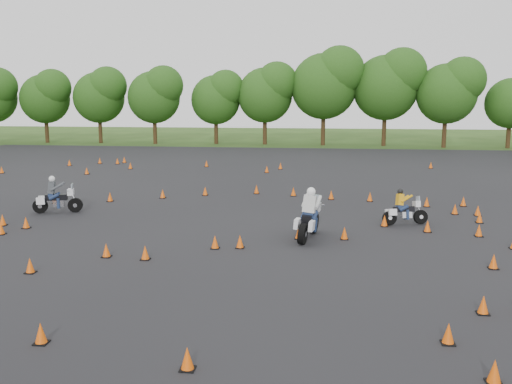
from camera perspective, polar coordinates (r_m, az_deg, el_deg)
The scene contains 7 objects.
ground at distance 21.01m, azimuth -1.31°, elevation -5.08°, with size 140.00×140.00×0.00m, color #2D5119.
asphalt_pad at distance 26.80m, azimuth 0.51°, elevation -1.79°, with size 62.00×62.00×0.00m, color black.
treeline at distance 55.07m, azimuth 7.11°, elevation 8.95°, with size 87.33×32.42×10.86m.
traffic_cones at distance 26.33m, azimuth 0.35°, elevation -1.50°, with size 36.27×33.12×0.45m.
rider_grey at distance 27.57m, azimuth -19.26°, elevation -0.22°, with size 2.21×0.68×1.70m, color #3F4347, non-canonical shape.
rider_yellow at distance 24.43m, azimuth 14.78°, elevation -1.48°, with size 1.94×0.60×1.50m, color orange, non-canonical shape.
rider_white at distance 21.46m, azimuth 5.21°, elevation -2.06°, with size 2.58×0.79×1.99m, color beige, non-canonical shape.
Camera 1 is at (2.90, -20.09, 5.41)m, focal length 40.00 mm.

